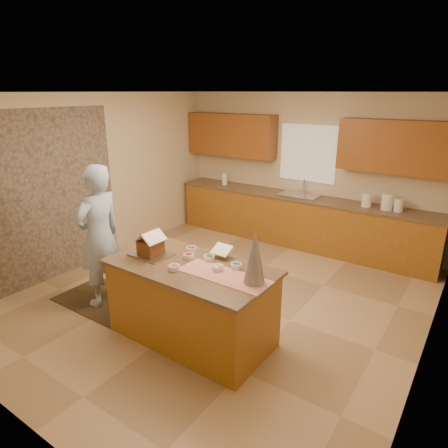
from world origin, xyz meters
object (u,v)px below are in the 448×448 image
at_px(island_base, 192,304).
at_px(boy, 99,236).
at_px(tinsel_tree, 255,257).
at_px(gingerbread_house, 151,245).

distance_m(island_base, boy, 1.57).
relative_size(island_base, tinsel_tree, 3.27).
xyz_separation_m(island_base, tinsel_tree, (0.78, 0.04, 0.75)).
bearing_deg(island_base, tinsel_tree, 3.67).
xyz_separation_m(island_base, gingerbread_house, (-0.55, -0.04, 0.61)).
relative_size(tinsel_tree, boy, 0.29).
height_order(tinsel_tree, boy, boy).
relative_size(boy, gingerbread_house, 6.60).
height_order(island_base, tinsel_tree, tinsel_tree).
distance_m(boy, gingerbread_house, 0.94).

